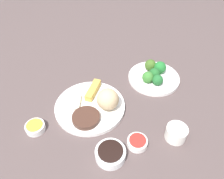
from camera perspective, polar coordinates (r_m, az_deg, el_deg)
name	(u,v)px	position (r m, az deg, el deg)	size (l,w,h in m)	color
tabletop	(96,101)	(0.85, -4.27, -3.05)	(2.20, 2.20, 0.02)	#4B3E3D
main_plate	(90,107)	(0.81, -5.82, -4.50)	(0.26, 0.26, 0.02)	white
rice_scoop	(108,99)	(0.77, -1.12, -2.60)	(0.08, 0.08, 0.08)	tan
spring_roll	(93,90)	(0.84, -5.03, -0.16)	(0.10, 0.03, 0.03)	gold
crab_rangoon_wonton	(72,102)	(0.82, -10.54, -3.35)	(0.07, 0.06, 0.01)	beige
stir_fry_heap	(86,118)	(0.76, -6.90, -7.44)	(0.10, 0.10, 0.02)	#40271D
broccoli_plate	(154,78)	(0.94, 10.95, 3.05)	(0.22, 0.22, 0.01)	white
broccoli_floret_0	(154,74)	(0.92, 11.16, 4.16)	(0.05, 0.05, 0.05)	#1F5926
broccoli_floret_1	(148,77)	(0.89, 9.46, 3.23)	(0.05, 0.05, 0.05)	#36732E
broccoli_floret_2	(160,67)	(0.95, 12.56, 5.70)	(0.05, 0.05, 0.05)	#206B2B
broccoli_floret_3	(158,80)	(0.89, 11.96, 2.48)	(0.04, 0.04, 0.04)	#205E2A
broccoli_floret_4	(150,65)	(0.96, 10.12, 6.39)	(0.05, 0.05, 0.05)	#3A5B20
soy_sauce_bowl	(110,154)	(0.68, -0.42, -16.64)	(0.09, 0.09, 0.03)	white
soy_sauce_bowl_liquid	(110,151)	(0.67, -0.43, -15.88)	(0.08, 0.08, 0.00)	black
sauce_ramekin_hot_mustard	(35,127)	(0.79, -19.61, -9.41)	(0.07, 0.07, 0.02)	white
sauce_ramekin_hot_mustard_liquid	(34,125)	(0.78, -19.85, -8.81)	(0.05, 0.05, 0.00)	yellow
sauce_ramekin_sweet_and_sour	(137,143)	(0.71, 6.70, -13.75)	(0.07, 0.07, 0.02)	white
sauce_ramekin_sweet_and_sour_liquid	(138,140)	(0.70, 6.79, -13.16)	(0.05, 0.05, 0.00)	red
teacup	(176,133)	(0.74, 16.57, -10.94)	(0.07, 0.07, 0.05)	white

